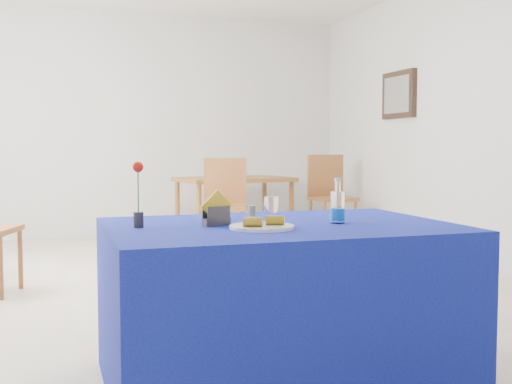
% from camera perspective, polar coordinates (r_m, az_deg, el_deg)
% --- Properties ---
extents(floor, '(7.00, 7.00, 0.00)m').
position_cam_1_polar(floor, '(5.00, -3.10, -8.93)').
color(floor, beige).
rests_on(floor, ground).
extents(room_shell, '(7.00, 7.00, 7.00)m').
position_cam_1_polar(room_shell, '(4.92, -3.17, 11.34)').
color(room_shell, silver).
rests_on(room_shell, ground).
extents(picture_frame, '(0.06, 0.64, 0.52)m').
position_cam_1_polar(picture_frame, '(7.35, 12.59, 8.43)').
color(picture_frame, black).
rests_on(picture_frame, room_shell).
extents(picture_art, '(0.02, 0.52, 0.40)m').
position_cam_1_polar(picture_art, '(7.34, 12.42, 8.44)').
color(picture_art, '#998C66').
rests_on(picture_art, room_shell).
extents(plate, '(0.29, 0.29, 0.01)m').
position_cam_1_polar(plate, '(2.84, 0.51, -3.12)').
color(plate, white).
rests_on(plate, blue_table).
extents(drinking_glass, '(0.07, 0.07, 0.13)m').
position_cam_1_polar(drinking_glass, '(2.98, 1.37, -1.67)').
color(drinking_glass, white).
rests_on(drinking_glass, blue_table).
extents(salt_shaker, '(0.03, 0.03, 0.08)m').
position_cam_1_polar(salt_shaker, '(3.07, -3.48, -1.94)').
color(salt_shaker, gray).
rests_on(salt_shaker, blue_table).
extents(pepper_shaker, '(0.03, 0.03, 0.08)m').
position_cam_1_polar(pepper_shaker, '(3.01, -0.33, -2.04)').
color(pepper_shaker, slate).
rests_on(pepper_shaker, blue_table).
extents(blue_table, '(1.60, 1.10, 0.76)m').
position_cam_1_polar(blue_table, '(3.08, 2.10, -9.88)').
color(blue_table, '#101594').
rests_on(blue_table, floor).
extents(water_bottle, '(0.07, 0.07, 0.21)m').
position_cam_1_polar(water_bottle, '(3.07, 7.26, -1.43)').
color(water_bottle, white).
rests_on(water_bottle, blue_table).
extents(napkin_holder, '(0.15, 0.08, 0.16)m').
position_cam_1_polar(napkin_holder, '(2.96, -3.56, -2.04)').
color(napkin_holder, '#393A3F').
rests_on(napkin_holder, blue_table).
extents(rose_vase, '(0.05, 0.05, 0.30)m').
position_cam_1_polar(rose_vase, '(2.91, -10.42, -0.33)').
color(rose_vase, '#232428').
rests_on(rose_vase, blue_table).
extents(oak_table, '(1.43, 1.04, 0.76)m').
position_cam_1_polar(oak_table, '(7.77, -1.96, 0.74)').
color(oak_table, olive).
rests_on(oak_table, floor).
extents(chair_bg_left, '(0.57, 0.57, 1.01)m').
position_cam_1_polar(chair_bg_left, '(6.72, -2.81, -0.60)').
color(chair_bg_left, brown).
rests_on(chair_bg_left, floor).
extents(chair_bg_right, '(0.47, 0.47, 1.03)m').
position_cam_1_polar(chair_bg_right, '(7.72, 6.54, 0.08)').
color(chair_bg_right, brown).
rests_on(chair_bg_right, floor).
extents(banana_pieces, '(0.20, 0.10, 0.04)m').
position_cam_1_polar(banana_pieces, '(2.82, 0.74, -2.58)').
color(banana_pieces, gold).
rests_on(banana_pieces, plate).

